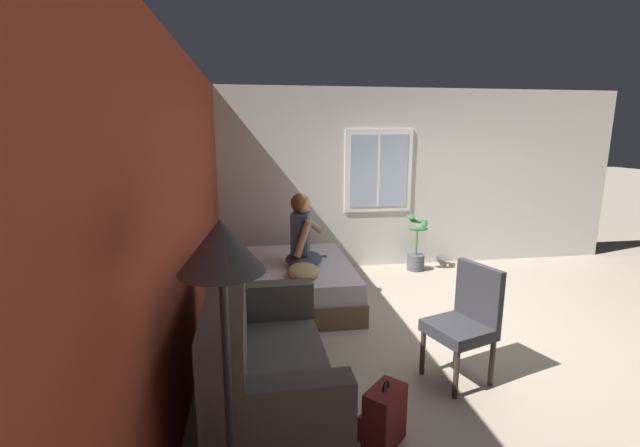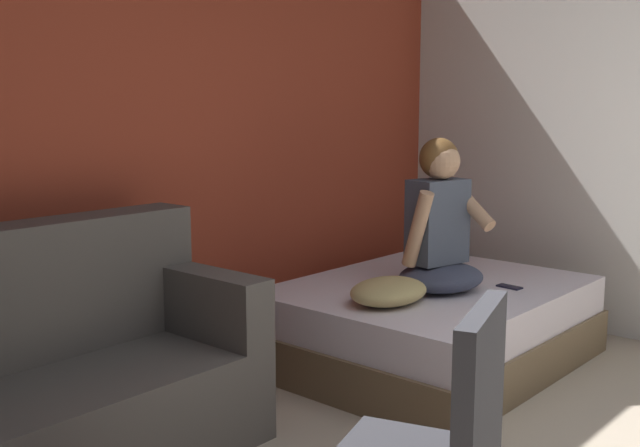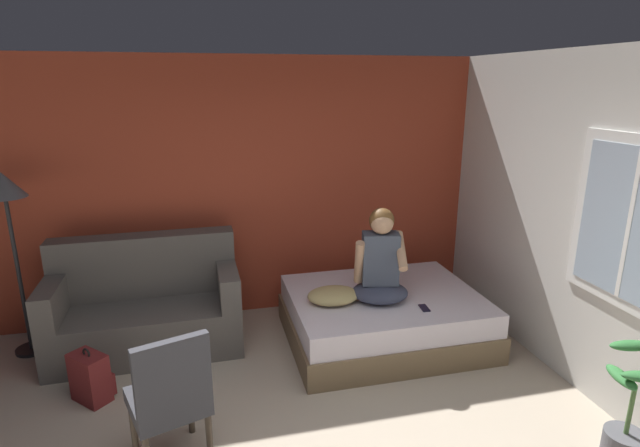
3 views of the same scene
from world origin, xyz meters
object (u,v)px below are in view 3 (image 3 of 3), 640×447
Objects in this scene: person_seated at (380,264)px; couch at (147,307)px; cell_phone at (424,308)px; floor_lamp at (6,203)px; bed at (383,317)px; backpack at (91,378)px; potted_plant at (627,425)px; throw_pillow at (333,295)px; side_chair at (170,396)px.

couch is at bearing 166.03° from person_seated.
cell_phone is 0.08× the size of floor_lamp.
bed is 2.26m from couch.
floor_lamp reaches higher than backpack.
person_seated reaches higher than potted_plant.
throw_pillow is (-0.53, -0.08, 0.31)m from bed.
side_chair is at bearing -146.63° from bed.
side_chair reaches higher than throw_pillow.
bed is at bearing 49.37° from person_seated.
cell_phone is at bearing -59.38° from bed.
couch reaches higher than potted_plant.
cell_phone is 1.72m from potted_plant.
side_chair is 2.14× the size of backpack.
side_chair is 2.95m from potted_plant.
bed reaches higher than backpack.
couch is 2.01× the size of potted_plant.
side_chair is at bearing -147.69° from person_seated.
backpack is (-2.59, -0.37, -0.04)m from bed.
person_seated is at bearing -130.63° from bed.
cell_phone is (0.23, -0.39, 0.25)m from bed.
bed is 12.75× the size of cell_phone.
couch reaches higher than bed.
bed is at bearing 8.16° from throw_pillow.
couch is 11.89× the size of cell_phone.
cell_phone is at bearing -40.77° from person_seated.
cell_phone is at bearing -22.49° from throw_pillow.
couch is 1.72m from side_chair.
floor_lamp reaches higher than bed.
throw_pillow is at bearing -16.31° from couch.
bed is 1.08× the size of floor_lamp.
backpack is at bearing -53.09° from floor_lamp.
backpack is (-2.49, -0.26, -0.64)m from person_seated.
throw_pillow is (1.69, -0.49, 0.16)m from couch.
person_seated is at bearing 119.13° from potted_plant.
throw_pillow is (-0.44, 0.03, -0.29)m from person_seated.
floor_lamp is (-3.52, 0.96, 0.94)m from cell_phone.
bed is 2.16× the size of potted_plant.
backpack is 0.27× the size of floor_lamp.
floor_lamp is 2.00× the size of potted_plant.
bed is 3.82× the size of throw_pillow.
person_seated reaches higher than throw_pillow.
side_chair reaches higher than potted_plant.
cell_phone is at bearing -18.28° from couch.
side_chair is 0.58× the size of floor_lamp.
backpack is at bearing -171.84° from bed.
side_chair reaches higher than backpack.
couch is at bearing -7.97° from floor_lamp.
cell_phone is (2.16, 0.88, -0.05)m from side_chair.
cell_phone is 3.77m from floor_lamp.
backpack is at bearing -174.03° from person_seated.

